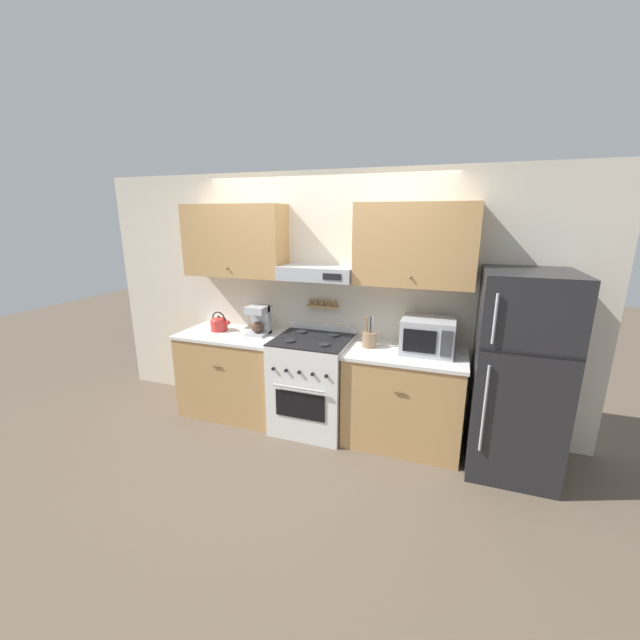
{
  "coord_description": "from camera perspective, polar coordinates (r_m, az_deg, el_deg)",
  "views": [
    {
      "loc": [
        1.29,
        -3.12,
        2.12
      ],
      "look_at": [
        0.09,
        0.27,
        1.16
      ],
      "focal_mm": 22.0,
      "sensor_mm": 36.0,
      "label": 1
    }
  ],
  "objects": [
    {
      "name": "counter_left",
      "position": [
        4.43,
        -12.3,
        -7.5
      ],
      "size": [
        1.11,
        0.67,
        0.91
      ],
      "color": "tan",
      "rests_on": "ground_plane"
    },
    {
      "name": "microwave",
      "position": [
        3.68,
        15.42,
        -2.22
      ],
      "size": [
        0.47,
        0.39,
        0.32
      ],
      "color": "#ADAFB5",
      "rests_on": "counter_right"
    },
    {
      "name": "wall_back",
      "position": [
        4.01,
        0.34,
        5.65
      ],
      "size": [
        5.2,
        0.46,
        2.55
      ],
      "color": "beige",
      "rests_on": "ground_plane"
    },
    {
      "name": "stove_range",
      "position": [
        4.01,
        -1.1,
        -9.19
      ],
      "size": [
        0.73,
        0.71,
        1.01
      ],
      "color": "white",
      "rests_on": "ground_plane"
    },
    {
      "name": "ground_plane",
      "position": [
        3.99,
        -2.69,
        -17.21
      ],
      "size": [
        16.0,
        16.0,
        0.0
      ],
      "primitive_type": "plane",
      "color": "brown"
    },
    {
      "name": "tea_kettle",
      "position": [
        4.39,
        -14.47,
        -0.49
      ],
      "size": [
        0.23,
        0.18,
        0.21
      ],
      "color": "red",
      "rests_on": "counter_left"
    },
    {
      "name": "refrigerator",
      "position": [
        3.66,
        26.88,
        -7.02
      ],
      "size": [
        0.69,
        0.78,
        1.71
      ],
      "color": "#232326",
      "rests_on": "ground_plane"
    },
    {
      "name": "utensil_crock",
      "position": [
        3.75,
        7.18,
        -2.77
      ],
      "size": [
        0.14,
        0.14,
        0.3
      ],
      "color": "#8E7051",
      "rests_on": "counter_right"
    },
    {
      "name": "counter_right",
      "position": [
        3.86,
        12.06,
        -10.99
      ],
      "size": [
        1.09,
        0.67,
        0.91
      ],
      "color": "tan",
      "rests_on": "ground_plane"
    },
    {
      "name": "coffee_maker",
      "position": [
        4.15,
        -8.84,
        0.01
      ],
      "size": [
        0.2,
        0.23,
        0.31
      ],
      "color": "#ADAFB5",
      "rests_on": "counter_left"
    }
  ]
}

